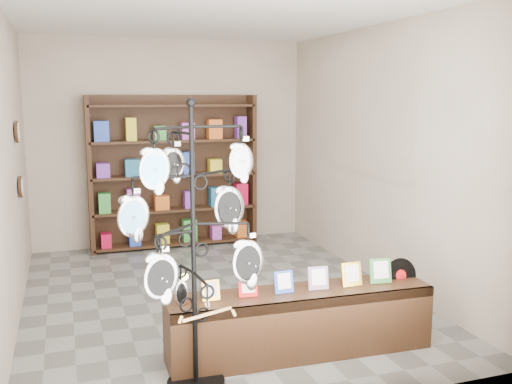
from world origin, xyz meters
The scene contains 6 objects.
ground centered at (0.00, 0.00, 0.00)m, with size 5.00×5.00×0.00m, color slate.
room_envelope centered at (0.00, 0.00, 1.85)m, with size 5.00×5.00×5.00m.
display_tree centered at (-0.64, -1.87, 1.25)m, with size 1.13×1.11×2.17m.
front_shelf centered at (0.33, -1.63, 0.28)m, with size 2.29×0.54×0.80m.
back_shelving centered at (0.00, 2.30, 1.03)m, with size 2.42×0.36×2.20m.
wall_clocks centered at (-1.97, 0.80, 1.50)m, with size 0.03×0.24×0.84m.
Camera 1 is at (-1.51, -5.86, 2.17)m, focal length 40.00 mm.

